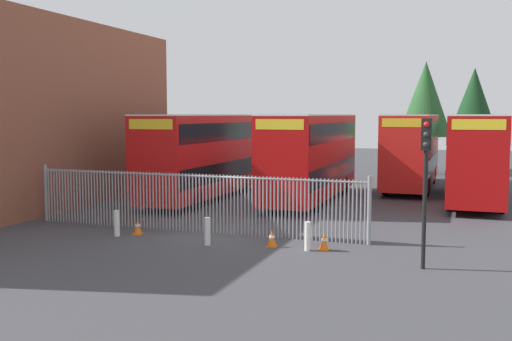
% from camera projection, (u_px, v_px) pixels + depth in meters
% --- Properties ---
extents(ground_plane, '(100.00, 100.00, 0.00)m').
position_uv_depth(ground_plane, '(283.00, 203.00, 29.21)').
color(ground_plane, '#3D3D42').
extents(palisade_fence, '(13.49, 0.14, 2.35)m').
position_uv_depth(palisade_fence, '(191.00, 201.00, 22.00)').
color(palisade_fence, gray).
rests_on(palisade_fence, ground).
extents(double_decker_bus_near_gate, '(2.54, 10.81, 4.42)m').
position_uv_depth(double_decker_bus_near_gate, '(204.00, 153.00, 30.32)').
color(double_decker_bus_near_gate, red).
rests_on(double_decker_bus_near_gate, ground).
extents(double_decker_bus_behind_fence_left, '(2.54, 10.81, 4.42)m').
position_uv_depth(double_decker_bus_behind_fence_left, '(476.00, 154.00, 29.47)').
color(double_decker_bus_behind_fence_left, '#B70C0C').
rests_on(double_decker_bus_behind_fence_left, ground).
extents(double_decker_bus_behind_fence_right, '(2.54, 10.81, 4.42)m').
position_uv_depth(double_decker_bus_behind_fence_right, '(311.00, 154.00, 29.77)').
color(double_decker_bus_behind_fence_right, '#B70C0C').
rests_on(double_decker_bus_behind_fence_right, ground).
extents(double_decker_bus_far_back, '(2.54, 10.81, 4.42)m').
position_uv_depth(double_decker_bus_far_back, '(412.00, 148.00, 35.00)').
color(double_decker_bus_far_back, red).
rests_on(double_decker_bus_far_back, ground).
extents(bollard_near_left, '(0.20, 0.20, 0.95)m').
position_uv_depth(bollard_near_left, '(117.00, 223.00, 21.21)').
color(bollard_near_left, silver).
rests_on(bollard_near_left, ground).
extents(bollard_center_front, '(0.20, 0.20, 0.95)m').
position_uv_depth(bollard_center_front, '(207.00, 231.00, 19.74)').
color(bollard_center_front, silver).
rests_on(bollard_center_front, ground).
extents(bollard_near_right, '(0.20, 0.20, 0.95)m').
position_uv_depth(bollard_near_right, '(308.00, 236.00, 18.94)').
color(bollard_near_right, silver).
rests_on(bollard_near_right, ground).
extents(traffic_cone_by_gate, '(0.34, 0.34, 0.59)m').
position_uv_depth(traffic_cone_by_gate, '(324.00, 241.00, 19.03)').
color(traffic_cone_by_gate, orange).
rests_on(traffic_cone_by_gate, ground).
extents(traffic_cone_mid_forecourt, '(0.34, 0.34, 0.59)m').
position_uv_depth(traffic_cone_mid_forecourt, '(272.00, 238.00, 19.49)').
color(traffic_cone_mid_forecourt, orange).
rests_on(traffic_cone_mid_forecourt, ground).
extents(traffic_cone_near_kerb, '(0.34, 0.34, 0.59)m').
position_uv_depth(traffic_cone_near_kerb, '(138.00, 227.00, 21.54)').
color(traffic_cone_near_kerb, orange).
rests_on(traffic_cone_near_kerb, ground).
extents(traffic_light_kerbside, '(0.28, 0.33, 4.30)m').
position_uv_depth(traffic_light_kerbside, '(426.00, 165.00, 16.46)').
color(traffic_light_kerbside, black).
rests_on(traffic_light_kerbside, ground).
extents(tree_tall_back, '(3.82, 3.82, 8.08)m').
position_uv_depth(tree_tall_back, '(474.00, 103.00, 45.79)').
color(tree_tall_back, '#4C3823').
rests_on(tree_tall_back, ground).
extents(tree_short_side, '(3.86, 3.86, 8.34)m').
position_uv_depth(tree_short_side, '(425.00, 99.00, 43.11)').
color(tree_short_side, '#4C3823').
rests_on(tree_short_side, ground).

